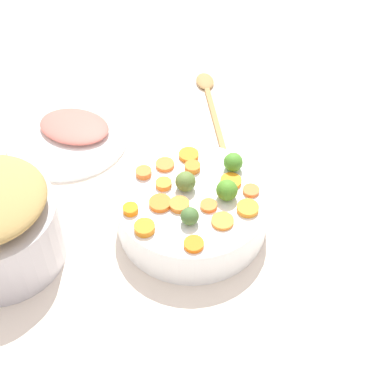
{
  "coord_description": "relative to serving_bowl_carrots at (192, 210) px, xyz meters",
  "views": [
    {
      "loc": [
        -0.53,
        -0.37,
        0.82
      ],
      "look_at": [
        0.03,
        -0.01,
        0.1
      ],
      "focal_mm": 54.69,
      "sensor_mm": 36.0,
      "label": 1
    }
  ],
  "objects": [
    {
      "name": "carrot_slice_14",
      "position": [
        -0.04,
        0.03,
        0.04
      ],
      "size": [
        0.05,
        0.05,
        0.01
      ],
      "primitive_type": "cylinder",
      "rotation": [
        0.0,
        0.0,
        3.96
      ],
      "color": "orange",
      "rests_on": "serving_bowl_carrots"
    },
    {
      "name": "carrot_slice_11",
      "position": [
        0.02,
        -0.09,
        0.04
      ],
      "size": [
        0.05,
        0.05,
        0.01
      ],
      "primitive_type": "cylinder",
      "rotation": [
        0.0,
        0.0,
        2.63
      ],
      "color": "orange",
      "rests_on": "serving_bowl_carrots"
    },
    {
      "name": "serving_bowl_carrots",
      "position": [
        0.0,
        0.0,
        0.0
      ],
      "size": [
        0.26,
        0.26,
        0.07
      ],
      "primitive_type": "cylinder",
      "color": "white",
      "rests_on": "tabletop"
    },
    {
      "name": "ham_slice_main",
      "position": [
        0.07,
        0.33,
        -0.01
      ],
      "size": [
        0.13,
        0.16,
        0.02
      ],
      "primitive_type": "ellipsoid",
      "rotation": [
        0.0,
        0.0,
        4.89
      ],
      "color": "#C8675B",
      "rests_on": "ham_plate"
    },
    {
      "name": "carrot_slice_10",
      "position": [
        0.03,
        0.08,
        0.04
      ],
      "size": [
        0.04,
        0.04,
        0.01
      ],
      "primitive_type": "cylinder",
      "rotation": [
        0.0,
        0.0,
        4.98
      ],
      "color": "orange",
      "rests_on": "serving_bowl_carrots"
    },
    {
      "name": "carrot_slice_8",
      "position": [
        -0.03,
        0.01,
        0.04
      ],
      "size": [
        0.05,
        0.05,
        0.01
      ],
      "primitive_type": "cylinder",
      "rotation": [
        0.0,
        0.0,
        0.94
      ],
      "color": "orange",
      "rests_on": "serving_bowl_carrots"
    },
    {
      "name": "brussels_sprout_3",
      "position": [
        0.01,
        0.02,
        0.05
      ],
      "size": [
        0.03,
        0.03,
        0.03
      ],
      "primitive_type": "sphere",
      "color": "#597534",
      "rests_on": "serving_bowl_carrots"
    },
    {
      "name": "brussels_sprout_1",
      "position": [
        0.09,
        -0.03,
        0.05
      ],
      "size": [
        0.03,
        0.03,
        0.03
      ],
      "primitive_type": "sphere",
      "color": "#47892A",
      "rests_on": "serving_bowl_carrots"
    },
    {
      "name": "carrot_slice_9",
      "position": [
        -0.08,
        0.07,
        0.04
      ],
      "size": [
        0.03,
        0.03,
        0.01
      ],
      "primitive_type": "cylinder",
      "rotation": [
        0.0,
        0.0,
        1.35
      ],
      "color": "orange",
      "rests_on": "serving_bowl_carrots"
    },
    {
      "name": "carrot_slice_1",
      "position": [
        -0.01,
        -0.04,
        0.04
      ],
      "size": [
        0.03,
        0.03,
        0.01
      ],
      "primitive_type": "cylinder",
      "rotation": [
        0.0,
        0.0,
        0.3
      ],
      "color": "orange",
      "rests_on": "serving_bowl_carrots"
    },
    {
      "name": "carrot_slice_6",
      "position": [
        0.06,
        -0.04,
        0.04
      ],
      "size": [
        0.05,
        0.05,
        0.01
      ],
      "primitive_type": "cylinder",
      "rotation": [
        0.0,
        0.0,
        4.0
      ],
      "color": "orange",
      "rests_on": "serving_bowl_carrots"
    },
    {
      "name": "carrot_slice_7",
      "position": [
        -0.02,
        -0.07,
        0.04
      ],
      "size": [
        0.04,
        0.04,
        0.01
      ],
      "primitive_type": "cylinder",
      "rotation": [
        0.0,
        0.0,
        6.03
      ],
      "color": "orange",
      "rests_on": "serving_bowl_carrots"
    },
    {
      "name": "brussels_sprout_2",
      "position": [
        0.03,
        -0.05,
        0.06
      ],
      "size": [
        0.04,
        0.04,
        0.04
      ],
      "primitive_type": "sphere",
      "color": "#498825",
      "rests_on": "serving_bowl_carrots"
    },
    {
      "name": "brussels_sprout_0",
      "position": [
        -0.05,
        -0.03,
        0.05
      ],
      "size": [
        0.03,
        0.03,
        0.03
      ],
      "primitive_type": "sphere",
      "color": "#446B33",
      "rests_on": "serving_bowl_carrots"
    },
    {
      "name": "tabletop",
      "position": [
        -0.03,
        0.01,
        -0.05
      ],
      "size": [
        2.4,
        2.4,
        0.02
      ],
      "primitive_type": "cube",
      "color": "silver",
      "rests_on": "ground"
    },
    {
      "name": "carrot_slice_4",
      "position": [
        0.08,
        0.06,
        0.04
      ],
      "size": [
        0.05,
        0.05,
        0.01
      ],
      "primitive_type": "cylinder",
      "rotation": [
        0.0,
        0.0,
        0.71
      ],
      "color": "orange",
      "rests_on": "serving_bowl_carrots"
    },
    {
      "name": "carrot_slice_3",
      "position": [
        0.06,
        -0.08,
        0.04
      ],
      "size": [
        0.04,
        0.04,
        0.01
      ],
      "primitive_type": "cylinder",
      "rotation": [
        0.0,
        0.0,
        3.74
      ],
      "color": "orange",
      "rests_on": "serving_bowl_carrots"
    },
    {
      "name": "wooden_spoon",
      "position": [
        0.32,
        0.16,
        -0.03
      ],
      "size": [
        0.22,
        0.19,
        0.01
      ],
      "color": "#A67E48",
      "rests_on": "tabletop"
    },
    {
      "name": "carrot_slice_0",
      "position": [
        -0.09,
        -0.06,
        0.04
      ],
      "size": [
        0.03,
        0.03,
        0.01
      ],
      "primitive_type": "cylinder",
      "rotation": [
        0.0,
        0.0,
        6.21
      ],
      "color": "orange",
      "rests_on": "serving_bowl_carrots"
    },
    {
      "name": "carrot_slice_5",
      "position": [
        -0.0,
        0.1,
        0.04
      ],
      "size": [
        0.04,
        0.04,
        0.01
      ],
      "primitive_type": "cylinder",
      "rotation": [
        0.0,
        0.0,
        0.4
      ],
      "color": "orange",
      "rests_on": "serving_bowl_carrots"
    },
    {
      "name": "carrot_slice_13",
      "position": [
        0.05,
        0.03,
        0.04
      ],
      "size": [
        0.04,
        0.04,
        0.01
      ],
      "primitive_type": "cylinder",
      "rotation": [
        0.0,
        0.0,
        5.15
      ],
      "color": "orange",
      "rests_on": "serving_bowl_carrots"
    },
    {
      "name": "ham_plate",
      "position": [
        0.05,
        0.33,
        -0.03
      ],
      "size": [
        0.25,
        0.25,
        0.01
      ],
      "primitive_type": "cylinder",
      "color": "white",
      "rests_on": "tabletop"
    },
    {
      "name": "carrot_slice_2",
      "position": [
        -0.01,
        0.05,
        0.04
      ],
      "size": [
        0.04,
        0.04,
        0.01
      ],
      "primitive_type": "cylinder",
      "rotation": [
        0.0,
        0.0,
        2.34
      ],
      "color": "orange",
      "rests_on": "serving_bowl_carrots"
    },
    {
      "name": "carrot_slice_12",
      "position": [
        -0.1,
        0.02,
        0.04
      ],
      "size": [
        0.05,
        0.05,
        0.01
      ],
      "primitive_type": "cylinder",
      "rotation": [
        0.0,
        0.0,
        3.83
      ],
      "color": "orange",
      "rests_on": "serving_bowl_carrots"
    }
  ]
}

